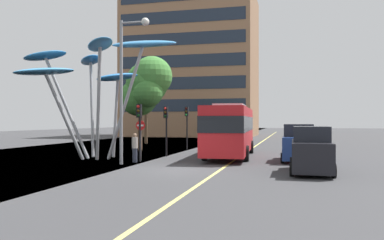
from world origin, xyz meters
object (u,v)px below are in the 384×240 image
(traffic_light_kerb_near, at_px, (139,120))
(traffic_light_kerb_far, at_px, (166,120))
(car_parked_mid, at_px, (298,144))
(no_entry_sign, at_px, (141,134))
(red_bus, at_px, (230,128))
(street_lamp, at_px, (127,72))
(pedestrian, at_px, (135,148))
(leaf_sculpture, at_px, (94,66))
(car_parked_near, at_px, (311,151))
(traffic_light_island_mid, at_px, (187,119))

(traffic_light_kerb_near, relative_size, traffic_light_kerb_far, 1.00)
(car_parked_mid, xyz_separation_m, no_entry_sign, (-9.41, -1.98, 0.59))
(red_bus, relative_size, street_lamp, 1.33)
(pedestrian, bearing_deg, leaf_sculpture, 155.48)
(traffic_light_kerb_near, distance_m, street_lamp, 3.06)
(red_bus, distance_m, traffic_light_kerb_far, 4.41)
(car_parked_near, relative_size, no_entry_sign, 1.85)
(traffic_light_kerb_far, height_order, car_parked_mid, traffic_light_kerb_far)
(traffic_light_kerb_far, bearing_deg, street_lamp, -95.88)
(street_lamp, bearing_deg, no_entry_sign, 92.47)
(traffic_light_island_mid, height_order, pedestrian, traffic_light_island_mid)
(traffic_light_kerb_far, height_order, traffic_light_island_mid, traffic_light_island_mid)
(leaf_sculpture, height_order, car_parked_near, leaf_sculpture)
(no_entry_sign, bearing_deg, red_bus, 38.55)
(leaf_sculpture, relative_size, car_parked_near, 2.29)
(red_bus, bearing_deg, street_lamp, -127.91)
(traffic_light_kerb_near, bearing_deg, red_bus, 45.02)
(red_bus, xyz_separation_m, street_lamp, (-4.85, -6.22, 3.22))
(red_bus, height_order, traffic_light_kerb_far, red_bus)
(no_entry_sign, bearing_deg, traffic_light_kerb_far, 78.10)
(traffic_light_kerb_near, relative_size, no_entry_sign, 1.39)
(traffic_light_kerb_far, relative_size, street_lamp, 0.42)
(traffic_light_kerb_near, xyz_separation_m, pedestrian, (-0.16, -0.29, -1.63))
(red_bus, height_order, pedestrian, red_bus)
(car_parked_near, bearing_deg, pedestrian, 165.51)
(red_bus, xyz_separation_m, traffic_light_kerb_near, (-4.72, -4.72, 0.55))
(car_parked_near, relative_size, street_lamp, 0.56)
(traffic_light_kerb_near, height_order, traffic_light_island_mid, traffic_light_island_mid)
(street_lamp, distance_m, pedestrian, 4.47)
(red_bus, bearing_deg, car_parked_mid, -23.63)
(traffic_light_kerb_near, height_order, no_entry_sign, traffic_light_kerb_near)
(red_bus, bearing_deg, traffic_light_kerb_near, -134.98)
(leaf_sculpture, height_order, traffic_light_island_mid, leaf_sculpture)
(red_bus, distance_m, traffic_light_kerb_near, 6.70)
(traffic_light_kerb_near, relative_size, street_lamp, 0.42)
(traffic_light_kerb_far, relative_size, traffic_light_island_mid, 0.94)
(car_parked_mid, bearing_deg, traffic_light_kerb_near, -163.24)
(traffic_light_kerb_near, relative_size, traffic_light_island_mid, 0.95)
(leaf_sculpture, bearing_deg, traffic_light_kerb_near, -19.52)
(traffic_light_kerb_near, distance_m, car_parked_mid, 9.71)
(car_parked_near, distance_m, pedestrian, 10.19)
(traffic_light_island_mid, relative_size, no_entry_sign, 1.47)
(red_bus, relative_size, traffic_light_island_mid, 3.00)
(leaf_sculpture, bearing_deg, traffic_light_island_mid, 68.41)
(no_entry_sign, bearing_deg, traffic_light_island_mid, 88.07)
(traffic_light_island_mid, height_order, car_parked_mid, traffic_light_island_mid)
(traffic_light_kerb_far, height_order, street_lamp, street_lamp)
(traffic_light_kerb_far, bearing_deg, traffic_light_island_mid, 92.68)
(traffic_light_kerb_near, height_order, car_parked_mid, traffic_light_kerb_near)
(pedestrian, bearing_deg, red_bus, 45.76)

